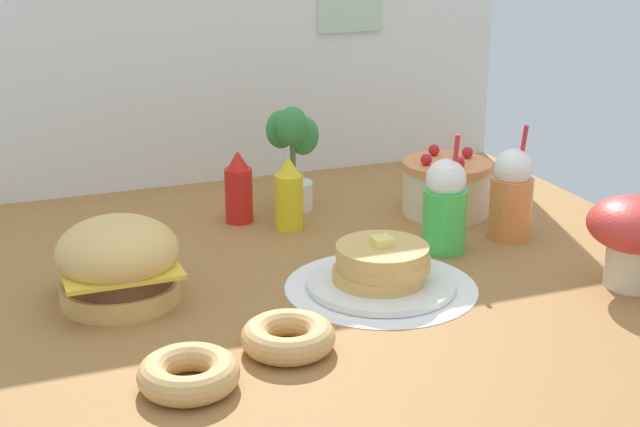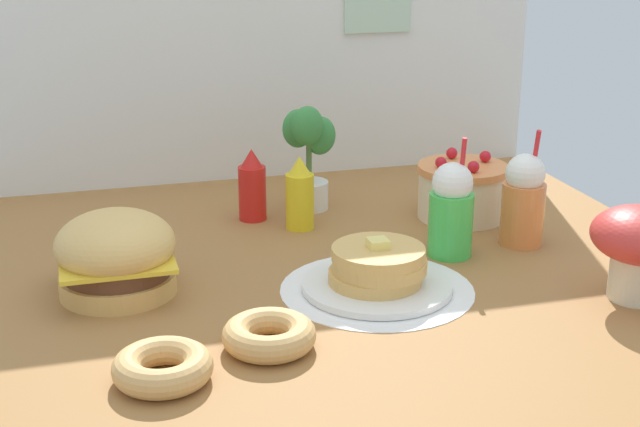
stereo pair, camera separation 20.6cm
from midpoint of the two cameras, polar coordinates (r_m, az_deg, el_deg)
The scene contains 14 objects.
ground_plane at distance 227.53cm, azimuth -1.20°, elevation -4.57°, with size 195.63×194.81×2.00cm, color #9E6B38.
back_wall at distance 303.50cm, azimuth -7.73°, elevation 12.19°, with size 195.63×4.20×109.01cm.
doily_mat at distance 223.55cm, azimuth 1.21°, elevation -4.68°, with size 47.63×47.63×0.40cm, color white.
burger at distance 220.53cm, azimuth -15.19°, elevation -3.00°, with size 28.70×28.70×20.70cm.
pancake_stack at distance 221.75cm, azimuth 1.22°, elevation -3.55°, with size 36.80×36.80×12.88cm.
layer_cake at distance 275.37cm, azimuth 5.81°, elevation 1.64°, with size 27.02×27.02×19.70cm.
ketchup_bottle at distance 268.35cm, azimuth -7.32°, elevation 1.50°, with size 8.23×8.23×21.65cm.
mustard_bottle at distance 260.67cm, azimuth -4.23°, elevation 1.08°, with size 8.23×8.23×21.65cm.
cream_soda_cup at distance 243.76cm, azimuth 5.46°, elevation 0.43°, with size 11.91×11.91×32.49cm.
orange_float_cup at distance 256.40cm, azimuth 9.71°, elevation 1.17°, with size 11.91×11.91×32.47cm.
donut_pink_glaze at distance 182.07cm, azimuth -11.52°, elevation -9.86°, with size 20.13×20.13×6.06cm.
donut_chocolate at distance 193.31cm, azimuth -5.09°, elevation -7.73°, with size 20.13×20.13×6.06cm.
potted_plant at distance 275.80cm, azimuth -3.87°, elevation 3.74°, with size 16.08×12.74×33.01cm.
mushroom_stool at distance 229.22cm, azimuth 16.82°, elevation -1.19°, with size 23.81×23.81×22.73cm.
Camera 1 is at (-80.82, -192.93, 89.72)cm, focal length 50.98 mm.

